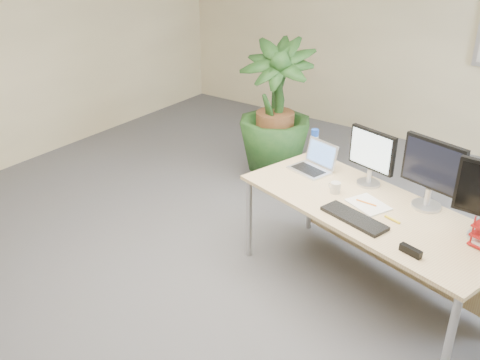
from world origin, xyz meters
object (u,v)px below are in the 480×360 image
Objects in this scene: floor_plant at (275,115)px; laptop at (315,163)px; monitor_left at (372,154)px; monitor_right at (432,170)px; desk at (378,221)px.

floor_plant is 1.35m from laptop.
monitor_left is 0.87× the size of monitor_right.
floor_plant is at bearing 144.81° from desk.
desk is 4.76× the size of monitor_left.
laptop is (-0.95, 0.09, -0.23)m from monitor_right.
monitor_left is 0.51m from laptop.
desk is 4.13× the size of monitor_right.
floor_plant reaches higher than laptop.
floor_plant is at bearing 147.16° from monitor_left.
floor_plant is (-1.63, 1.15, 0.16)m from desk.
monitor_left reaches higher than laptop.
desk is at bearing -18.04° from laptop.
monitor_right is at bearing 22.90° from desk.
monitor_right reaches higher than monitor_left.
laptop reaches higher than desk.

